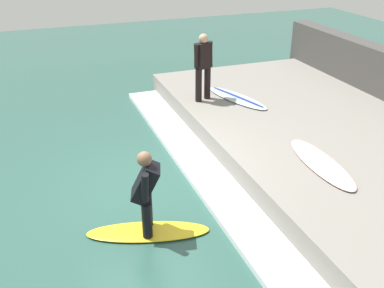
{
  "coord_description": "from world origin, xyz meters",
  "views": [
    {
      "loc": [
        -1.65,
        -6.54,
        4.19
      ],
      "look_at": [
        0.79,
        0.0,
        0.7
      ],
      "focal_mm": 42.0,
      "sensor_mm": 36.0,
      "label": 1
    }
  ],
  "objects": [
    {
      "name": "surfboard_spare",
      "position": [
        2.72,
        -1.09,
        0.51
      ],
      "size": [
        0.69,
        1.92,
        0.06
      ],
      "color": "beige",
      "rests_on": "concrete_ledge"
    },
    {
      "name": "surfboard_waiting_near",
      "position": [
        2.74,
        2.22,
        0.51
      ],
      "size": [
        1.03,
        1.91,
        0.07
      ],
      "color": "silver",
      "rests_on": "concrete_ledge"
    },
    {
      "name": "surfboard_riding",
      "position": [
        -0.37,
        -1.25,
        0.03
      ],
      "size": [
        1.9,
        1.01,
        0.06
      ],
      "color": "yellow",
      "rests_on": "ground_plane"
    },
    {
      "name": "ground_plane",
      "position": [
        0.0,
        0.0,
        0.0
      ],
      "size": [
        28.0,
        28.0,
        0.0
      ],
      "primitive_type": "plane",
      "color": "#2D564C"
    },
    {
      "name": "surfer_riding",
      "position": [
        -0.37,
        -1.25,
        0.78
      ],
      "size": [
        0.52,
        0.6,
        1.31
      ],
      "color": "black",
      "rests_on": "surfboard_riding"
    },
    {
      "name": "wave_foam_crest",
      "position": [
        1.06,
        0.0,
        0.05
      ],
      "size": [
        0.73,
        8.94,
        0.1
      ],
      "primitive_type": "cube",
      "color": "silver",
      "rests_on": "ground_plane"
    },
    {
      "name": "concrete_ledge",
      "position": [
        3.62,
        0.0,
        0.24
      ],
      "size": [
        4.4,
        9.41,
        0.48
      ],
      "primitive_type": "cube",
      "color": "gray",
      "rests_on": "ground_plane"
    },
    {
      "name": "surfer_waiting_near",
      "position": [
        1.99,
        2.47,
        1.33
      ],
      "size": [
        0.48,
        0.35,
        1.52
      ],
      "color": "black",
      "rests_on": "concrete_ledge"
    }
  ]
}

